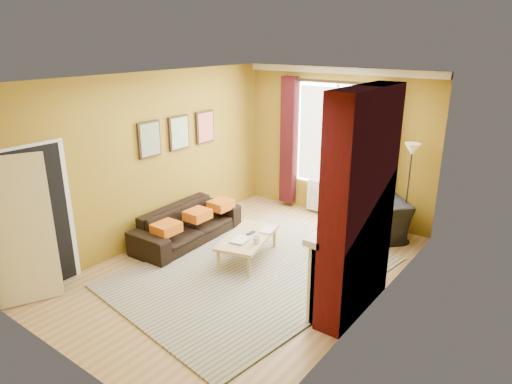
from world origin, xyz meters
TOP-DOWN VIEW (x-y plane):
  - ground at (0.00, 0.00)m, footprint 5.50×5.50m
  - room_walls at (0.63, 0.27)m, footprint 3.82×5.54m
  - striped_rug at (0.17, -0.02)m, footprint 3.31×4.24m
  - sofa at (-1.42, 0.20)m, footprint 0.87×2.05m
  - armchair at (1.04, 2.07)m, footprint 1.49×1.49m
  - coffee_table at (-0.16, 0.26)m, footprint 0.90×1.33m
  - wicker_stool at (0.75, 2.40)m, footprint 0.45×0.45m
  - floor_lamp at (1.55, 2.30)m, footprint 0.33×0.33m
  - book_a at (-0.24, 0.02)m, footprint 0.28×0.34m
  - book_b at (-0.12, 0.58)m, footprint 0.24×0.30m
  - mug at (0.10, 0.12)m, footprint 0.15×0.15m
  - tv_remote at (-0.17, 0.34)m, footprint 0.06×0.17m

SIDE VIEW (x-z plane):
  - ground at x=0.00m, z-range 0.00..0.00m
  - striped_rug at x=0.17m, z-range 0.00..0.02m
  - wicker_stool at x=0.75m, z-range 0.00..0.49m
  - sofa at x=-1.42m, z-range 0.00..0.59m
  - coffee_table at x=-0.16m, z-range 0.16..0.56m
  - armchair at x=1.04m, z-range 0.00..0.73m
  - book_b at x=-0.12m, z-range 0.40..0.43m
  - tv_remote at x=-0.17m, z-range 0.40..0.43m
  - book_a at x=-0.24m, z-range 0.40..0.43m
  - mug at x=0.10m, z-range 0.40..0.51m
  - floor_lamp at x=1.55m, z-range 0.50..2.21m
  - room_walls at x=0.63m, z-range -0.04..2.80m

